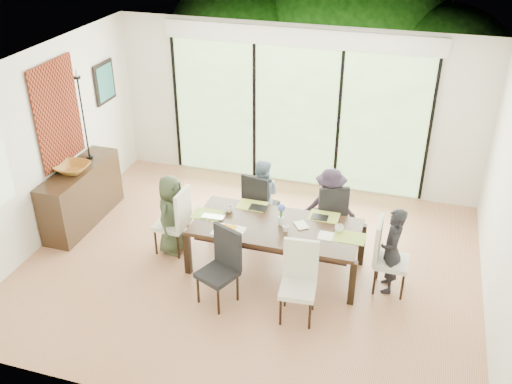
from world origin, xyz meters
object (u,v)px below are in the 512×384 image
(chair_far_right, at_px, (329,211))
(bowl, at_px, (73,168))
(chair_right_end, at_px, (392,257))
(chair_left_end, at_px, (171,220))
(chair_near_left, at_px, (217,269))
(person_far_left, at_px, (261,197))
(person_right_end, at_px, (392,251))
(person_far_right, at_px, (330,207))
(laptop, at_px, (212,219))
(chair_far_left, at_px, (261,201))
(cup_c, at_px, (339,229))
(chair_near_right, at_px, (298,284))
(cup_b, at_px, (286,229))
(sideboard, at_px, (82,195))
(person_left_end, at_px, (172,214))
(vase, at_px, (281,221))
(table_top, at_px, (276,227))
(cup_a, at_px, (229,209))

(chair_far_right, relative_size, bowl, 2.09)
(chair_right_end, distance_m, chair_far_right, 1.27)
(chair_left_end, bearing_deg, chair_near_left, 50.87)
(chair_left_end, distance_m, person_far_left, 1.34)
(chair_right_end, bearing_deg, person_right_end, 91.06)
(person_right_end, xyz_separation_m, person_far_left, (-1.93, 0.83, 0.00))
(person_far_right, bearing_deg, laptop, 27.39)
(chair_far_left, height_order, cup_c, chair_far_left)
(chair_right_end, relative_size, laptop, 3.33)
(person_far_left, distance_m, laptop, 1.02)
(chair_near_right, distance_m, person_right_end, 1.31)
(person_far_left, height_order, cup_b, person_far_left)
(laptop, bearing_deg, chair_left_end, 168.92)
(chair_far_right, xyz_separation_m, chair_near_left, (-1.05, -1.72, 0.00))
(chair_right_end, height_order, sideboard, chair_right_end)
(chair_near_right, xyz_separation_m, person_left_end, (-1.98, 0.87, 0.09))
(sideboard, height_order, bowl, bowl)
(chair_near_left, xyz_separation_m, cup_b, (0.65, 0.77, 0.22))
(chair_left_end, height_order, chair_near_right, same)
(vase, distance_m, sideboard, 3.17)
(table_top, relative_size, cup_c, 19.35)
(table_top, relative_size, person_far_right, 1.86)
(sideboard, bearing_deg, person_left_end, -10.86)
(chair_far_left, distance_m, person_left_end, 1.34)
(table_top, distance_m, cup_a, 0.72)
(chair_right_end, height_order, vase, chair_right_end)
(chair_far_left, bearing_deg, chair_right_end, 167.37)
(chair_far_left, distance_m, chair_near_right, 1.96)
(chair_far_right, bearing_deg, person_left_end, -0.02)
(chair_left_end, height_order, person_left_end, person_left_end)
(chair_near_left, bearing_deg, sideboard, 178.80)
(chair_right_end, xyz_separation_m, person_left_end, (-2.98, 0.00, 0.09))
(chair_right_end, relative_size, person_far_right, 0.85)
(chair_far_right, bearing_deg, chair_near_right, 65.60)
(laptop, bearing_deg, chair_near_left, -67.89)
(table_top, bearing_deg, cup_c, 7.13)
(chair_far_right, height_order, cup_b, chair_far_right)
(cup_a, bearing_deg, cup_b, -16.39)
(chair_far_left, relative_size, sideboard, 0.62)
(chair_near_left, bearing_deg, chair_left_end, 162.20)
(chair_near_right, bearing_deg, person_far_left, 113.84)
(person_left_end, relative_size, person_far_right, 1.00)
(table_top, xyz_separation_m, cup_c, (0.80, 0.10, 0.07))
(chair_far_right, bearing_deg, chair_near_left, 35.86)
(person_far_right, height_order, cup_b, person_far_right)
(person_far_right, distance_m, cup_a, 1.43)
(cup_b, bearing_deg, person_right_end, 4.30)
(chair_near_right, bearing_deg, chair_right_end, 35.66)
(person_left_end, bearing_deg, chair_far_right, -59.34)
(person_far_right, height_order, cup_c, person_far_right)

